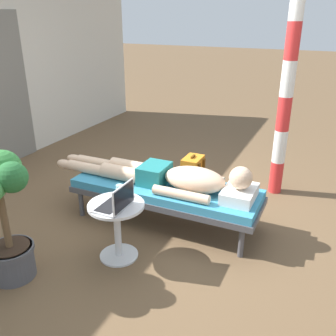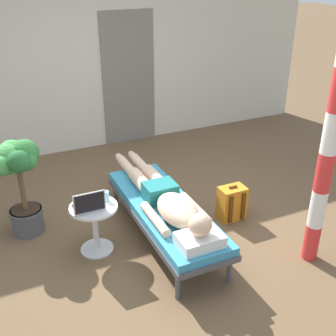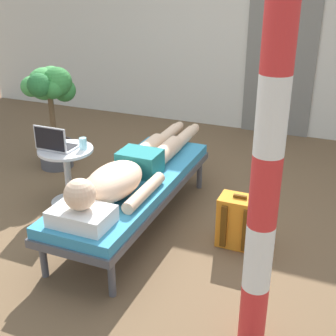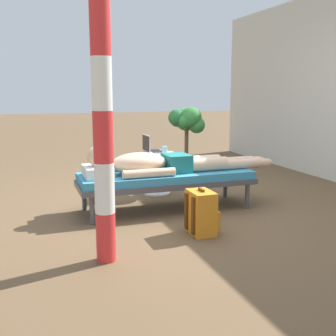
{
  "view_description": "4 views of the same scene",
  "coord_description": "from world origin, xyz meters",
  "px_view_note": "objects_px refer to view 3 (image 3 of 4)",
  "views": [
    {
      "loc": [
        -3.07,
        -1.6,
        2.01
      ],
      "look_at": [
        0.19,
        -0.08,
        0.5
      ],
      "focal_mm": 39.77,
      "sensor_mm": 36.0,
      "label": 1
    },
    {
      "loc": [
        -1.58,
        -3.58,
        2.72
      ],
      "look_at": [
        0.12,
        0.1,
        0.7
      ],
      "focal_mm": 45.28,
      "sensor_mm": 36.0,
      "label": 2
    },
    {
      "loc": [
        1.48,
        -3.09,
        1.97
      ],
      "look_at": [
        0.2,
        -0.03,
        0.5
      ],
      "focal_mm": 48.83,
      "sensor_mm": 36.0,
      "label": 3
    },
    {
      "loc": [
        4.22,
        -1.63,
        1.31
      ],
      "look_at": [
        0.08,
        -0.19,
        0.49
      ],
      "focal_mm": 45.04,
      "sensor_mm": 36.0,
      "label": 4
    }
  ],
  "objects_px": {
    "backpack": "(238,222)",
    "porch_post": "(272,116)",
    "lounge_chair": "(134,187)",
    "laptop": "(55,143)",
    "side_table": "(67,166)",
    "potted_plant": "(51,101)",
    "drink_glass": "(83,144)",
    "person_reclining": "(129,171)"
  },
  "relations": [
    {
      "from": "lounge_chair",
      "to": "side_table",
      "type": "xyz_separation_m",
      "value": [
        -0.72,
        0.12,
        0.01
      ]
    },
    {
      "from": "lounge_chair",
      "to": "potted_plant",
      "type": "height_order",
      "value": "potted_plant"
    },
    {
      "from": "backpack",
      "to": "porch_post",
      "type": "bearing_deg",
      "value": -70.73
    },
    {
      "from": "potted_plant",
      "to": "porch_post",
      "type": "height_order",
      "value": "porch_post"
    },
    {
      "from": "lounge_chair",
      "to": "laptop",
      "type": "relative_size",
      "value": 6.19
    },
    {
      "from": "lounge_chair",
      "to": "laptop",
      "type": "height_order",
      "value": "laptop"
    },
    {
      "from": "lounge_chair",
      "to": "side_table",
      "type": "relative_size",
      "value": 3.67
    },
    {
      "from": "backpack",
      "to": "porch_post",
      "type": "distance_m",
      "value": 1.52
    },
    {
      "from": "lounge_chair",
      "to": "porch_post",
      "type": "xyz_separation_m",
      "value": [
        1.19,
        -0.9,
        1.0
      ]
    },
    {
      "from": "drink_glass",
      "to": "porch_post",
      "type": "height_order",
      "value": "porch_post"
    },
    {
      "from": "lounge_chair",
      "to": "porch_post",
      "type": "bearing_deg",
      "value": -37.14
    },
    {
      "from": "laptop",
      "to": "backpack",
      "type": "relative_size",
      "value": 0.73
    },
    {
      "from": "potted_plant",
      "to": "porch_post",
      "type": "distance_m",
      "value": 3.07
    },
    {
      "from": "drink_glass",
      "to": "laptop",
      "type": "bearing_deg",
      "value": -153.4
    },
    {
      "from": "lounge_chair",
      "to": "drink_glass",
      "type": "xyz_separation_m",
      "value": [
        -0.57,
        0.17,
        0.23
      ]
    },
    {
      "from": "side_table",
      "to": "potted_plant",
      "type": "xyz_separation_m",
      "value": [
        -0.59,
        0.65,
        0.36
      ]
    },
    {
      "from": "side_table",
      "to": "porch_post",
      "type": "distance_m",
      "value": 2.38
    },
    {
      "from": "person_reclining",
      "to": "laptop",
      "type": "xyz_separation_m",
      "value": [
        -0.78,
        0.14,
        0.07
      ]
    },
    {
      "from": "person_reclining",
      "to": "laptop",
      "type": "height_order",
      "value": "laptop"
    },
    {
      "from": "porch_post",
      "to": "potted_plant",
      "type": "bearing_deg",
      "value": 146.26
    },
    {
      "from": "side_table",
      "to": "potted_plant",
      "type": "height_order",
      "value": "potted_plant"
    },
    {
      "from": "lounge_chair",
      "to": "drink_glass",
      "type": "bearing_deg",
      "value": 162.88
    },
    {
      "from": "person_reclining",
      "to": "porch_post",
      "type": "xyz_separation_m",
      "value": [
        1.19,
        -0.83,
        0.83
      ]
    },
    {
      "from": "person_reclining",
      "to": "laptop",
      "type": "distance_m",
      "value": 0.79
    },
    {
      "from": "drink_glass",
      "to": "backpack",
      "type": "distance_m",
      "value": 1.48
    },
    {
      "from": "side_table",
      "to": "laptop",
      "type": "height_order",
      "value": "laptop"
    },
    {
      "from": "drink_glass",
      "to": "porch_post",
      "type": "bearing_deg",
      "value": -31.48
    },
    {
      "from": "backpack",
      "to": "potted_plant",
      "type": "height_order",
      "value": "potted_plant"
    },
    {
      "from": "person_reclining",
      "to": "backpack",
      "type": "relative_size",
      "value": 5.12
    },
    {
      "from": "laptop",
      "to": "side_table",
      "type": "bearing_deg",
      "value": 40.52
    },
    {
      "from": "potted_plant",
      "to": "porch_post",
      "type": "bearing_deg",
      "value": -33.74
    },
    {
      "from": "person_reclining",
      "to": "potted_plant",
      "type": "height_order",
      "value": "potted_plant"
    },
    {
      "from": "person_reclining",
      "to": "drink_glass",
      "type": "bearing_deg",
      "value": 156.73
    },
    {
      "from": "laptop",
      "to": "drink_glass",
      "type": "relative_size",
      "value": 3.03
    },
    {
      "from": "drink_glass",
      "to": "backpack",
      "type": "height_order",
      "value": "drink_glass"
    },
    {
      "from": "backpack",
      "to": "porch_post",
      "type": "height_order",
      "value": "porch_post"
    },
    {
      "from": "potted_plant",
      "to": "drink_glass",
      "type": "bearing_deg",
      "value": -38.63
    },
    {
      "from": "laptop",
      "to": "drink_glass",
      "type": "xyz_separation_m",
      "value": [
        0.21,
        0.11,
        -0.01
      ]
    },
    {
      "from": "side_table",
      "to": "drink_glass",
      "type": "distance_m",
      "value": 0.27
    },
    {
      "from": "laptop",
      "to": "backpack",
      "type": "xyz_separation_m",
      "value": [
        1.64,
        -0.02,
        -0.39
      ]
    },
    {
      "from": "laptop",
      "to": "backpack",
      "type": "height_order",
      "value": "laptop"
    },
    {
      "from": "lounge_chair",
      "to": "porch_post",
      "type": "distance_m",
      "value": 1.8
    }
  ]
}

